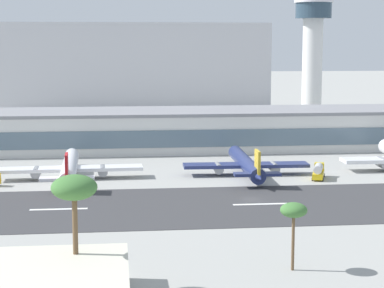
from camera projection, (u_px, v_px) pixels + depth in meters
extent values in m
plane|color=#9E9E99|center=(251.00, 200.00, 155.54)|extent=(1400.00, 1400.00, 0.00)
cube|color=#38383A|center=(255.00, 204.00, 150.77)|extent=(800.00, 37.74, 0.08)
cube|color=white|center=(59.00, 209.00, 146.29)|extent=(12.00, 1.20, 0.01)
cube|color=white|center=(260.00, 204.00, 150.88)|extent=(12.00, 1.20, 0.01)
cube|color=silver|center=(154.00, 131.00, 228.78)|extent=(219.11, 29.45, 11.85)
cube|color=slate|center=(157.00, 139.00, 214.22)|extent=(212.54, 0.30, 5.33)
cube|color=gray|center=(154.00, 112.00, 227.86)|extent=(221.30, 29.74, 1.00)
cylinder|color=silver|center=(312.00, 77.00, 264.23)|extent=(7.53, 7.53, 43.58)
cylinder|color=#2D4251|center=(314.00, 11.00, 260.70)|extent=(13.44, 13.44, 5.74)
cylinder|color=silver|center=(314.00, 1.00, 260.21)|extent=(14.51, 14.51, 1.20)
cube|color=#BCBCC1|center=(130.00, 67.00, 362.69)|extent=(141.74, 35.29, 44.58)
cylinder|color=white|center=(70.00, 167.00, 179.67)|extent=(5.00, 38.77, 3.87)
sphere|color=white|center=(72.00, 155.00, 198.62)|extent=(3.67, 3.67, 3.67)
cone|color=white|center=(67.00, 181.00, 160.71)|extent=(3.68, 7.06, 3.48)
cube|color=white|center=(70.00, 169.00, 178.96)|extent=(37.42, 6.89, 0.85)
cylinder|color=gray|center=(103.00, 171.00, 180.20)|extent=(2.67, 5.49, 2.51)
cylinder|color=gray|center=(36.00, 172.00, 177.92)|extent=(2.67, 5.49, 2.51)
cube|color=white|center=(67.00, 178.00, 162.17)|extent=(12.76, 3.56, 0.68)
cube|color=red|center=(67.00, 167.00, 161.78)|extent=(0.77, 5.24, 6.19)
cylinder|color=black|center=(70.00, 178.00, 178.12)|extent=(0.70, 0.70, 1.06)
cylinder|color=navy|center=(246.00, 163.00, 185.15)|extent=(4.75, 38.53, 3.85)
sphere|color=navy|center=(235.00, 152.00, 204.11)|extent=(3.65, 3.65, 3.65)
cone|color=navy|center=(258.00, 177.00, 166.19)|extent=(3.62, 7.00, 3.46)
cube|color=navy|center=(246.00, 165.00, 184.45)|extent=(33.20, 6.55, 0.85)
cylinder|color=gray|center=(274.00, 167.00, 185.17)|extent=(2.63, 5.44, 2.50)
cylinder|color=gray|center=(218.00, 168.00, 183.92)|extent=(2.63, 5.44, 2.50)
cube|color=navy|center=(257.00, 174.00, 167.66)|extent=(11.32, 3.44, 0.68)
cube|color=gold|center=(257.00, 163.00, 167.27)|extent=(0.74, 5.20, 6.15)
cylinder|color=black|center=(247.00, 174.00, 183.61)|extent=(0.69, 0.69, 1.06)
cylinder|color=gray|center=(383.00, 163.00, 190.48)|extent=(2.94, 6.14, 2.83)
cube|color=gold|center=(318.00, 174.00, 179.18)|extent=(5.32, 8.88, 1.40)
cylinder|color=silver|center=(318.00, 168.00, 177.95)|extent=(3.93, 6.15, 2.10)
cube|color=gold|center=(319.00, 166.00, 182.06)|extent=(2.94, 2.73, 1.80)
cylinder|color=black|center=(324.00, 175.00, 181.84)|extent=(0.57, 0.94, 0.90)
cylinder|color=black|center=(314.00, 175.00, 182.44)|extent=(0.57, 0.94, 0.90)
cylinder|color=black|center=(323.00, 180.00, 176.12)|extent=(0.57, 0.94, 0.90)
cylinder|color=black|center=(312.00, 179.00, 176.72)|extent=(0.57, 0.94, 0.90)
cylinder|color=brown|center=(293.00, 240.00, 106.64)|extent=(0.47, 0.47, 9.44)
ellipsoid|color=#427538|center=(294.00, 210.00, 105.97)|extent=(4.14, 4.14, 2.28)
cylinder|color=brown|center=(75.00, 240.00, 97.23)|extent=(0.74, 0.74, 14.83)
ellipsoid|color=#427538|center=(74.00, 187.00, 96.17)|extent=(6.38, 6.38, 3.51)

